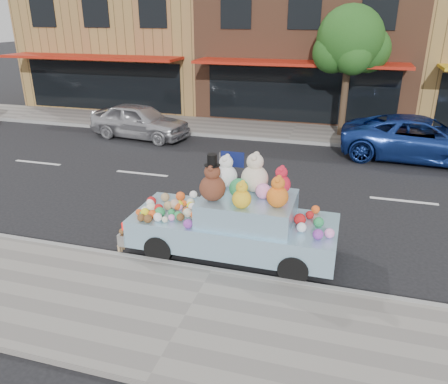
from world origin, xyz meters
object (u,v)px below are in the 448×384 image
(car_blue, at_px, (421,139))
(street_tree, at_px, (350,45))
(car_silver, at_px, (140,121))
(art_car, at_px, (234,220))

(car_blue, bearing_deg, street_tree, 52.82)
(street_tree, height_order, car_silver, street_tree)
(street_tree, xyz_separation_m, car_blue, (2.78, -2.43, -2.94))
(street_tree, bearing_deg, car_blue, -41.14)
(car_silver, xyz_separation_m, art_car, (6.24, -8.11, 0.08))
(car_blue, bearing_deg, art_car, 154.61)
(car_silver, relative_size, art_car, 0.94)
(street_tree, bearing_deg, car_silver, -162.74)
(car_silver, height_order, art_car, art_car)
(street_tree, height_order, car_blue, street_tree)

